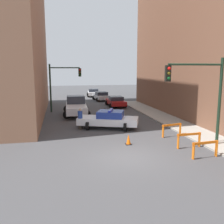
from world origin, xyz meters
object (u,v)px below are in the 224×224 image
(parked_car_far, at_px, (93,93))
(pedestrian_crossing, at_px, (80,118))
(traffic_light_near, at_px, (203,89))
(barrier_back, at_px, (189,138))
(barrier_corner, at_px, (172,128))
(traffic_light_far, at_px, (61,81))
(parked_car_near, at_px, (116,101))
(white_truck, at_px, (76,106))
(barrier_mid, at_px, (205,147))
(traffic_cone, at_px, (129,140))
(police_car, at_px, (109,119))
(parked_car_mid, at_px, (101,96))

(parked_car_far, relative_size, pedestrian_crossing, 2.68)
(traffic_light_near, bearing_deg, parked_car_far, 94.77)
(barrier_back, bearing_deg, barrier_corner, 87.45)
(traffic_light_near, relative_size, traffic_light_far, 1.00)
(parked_car_near, relative_size, parked_car_far, 0.97)
(pedestrian_crossing, bearing_deg, parked_car_far, -65.10)
(white_truck, bearing_deg, barrier_mid, -65.60)
(traffic_cone, bearing_deg, police_car, 94.43)
(barrier_back, height_order, traffic_cone, barrier_back)
(pedestrian_crossing, relative_size, traffic_cone, 2.53)
(barrier_back, bearing_deg, pedestrian_crossing, 134.45)
(police_car, distance_m, barrier_back, 6.99)
(barrier_mid, bearing_deg, white_truck, 112.20)
(pedestrian_crossing, bearing_deg, traffic_cone, 154.25)
(police_car, relative_size, parked_car_near, 1.17)
(barrier_back, bearing_deg, traffic_light_near, 4.38)
(parked_car_mid, relative_size, barrier_corner, 2.80)
(traffic_light_far, relative_size, white_truck, 0.95)
(traffic_light_far, height_order, police_car, traffic_light_far)
(barrier_mid, xyz_separation_m, traffic_cone, (-3.32, 3.15, -0.30))
(barrier_corner, xyz_separation_m, traffic_cone, (-3.47, -1.19, -0.30))
(traffic_light_far, height_order, barrier_mid, traffic_light_far)
(white_truck, relative_size, barrier_mid, 3.42)
(barrier_corner, bearing_deg, traffic_light_far, 121.53)
(traffic_light_far, height_order, barrier_back, traffic_light_far)
(traffic_light_far, xyz_separation_m, pedestrian_crossing, (1.34, -8.57, -2.54))
(parked_car_mid, bearing_deg, traffic_light_near, -89.35)
(traffic_cone, bearing_deg, traffic_light_near, -17.94)
(parked_car_near, height_order, barrier_back, parked_car_near)
(police_car, height_order, parked_car_near, police_car)
(white_truck, distance_m, parked_car_near, 7.07)
(parked_car_near, bearing_deg, parked_car_far, 95.70)
(police_car, distance_m, white_truck, 6.83)
(police_car, distance_m, pedestrian_crossing, 2.25)
(traffic_light_near, distance_m, parked_car_mid, 23.89)
(pedestrian_crossing, bearing_deg, parked_car_near, -80.74)
(pedestrian_crossing, distance_m, traffic_cone, 5.38)
(traffic_light_far, xyz_separation_m, police_car, (3.58, -8.72, -2.67))
(parked_car_near, distance_m, barrier_back, 17.14)
(parked_car_far, bearing_deg, traffic_cone, -87.99)
(parked_car_mid, xyz_separation_m, parked_car_far, (-0.41, 5.68, 0.00))
(traffic_light_near, height_order, barrier_corner, traffic_light_near)
(parked_car_far, bearing_deg, traffic_light_far, -105.37)
(white_truck, bearing_deg, barrier_back, -62.67)
(parked_car_mid, height_order, barrier_corner, parked_car_mid)
(white_truck, bearing_deg, parked_car_mid, 70.30)
(parked_car_far, relative_size, barrier_mid, 2.78)
(police_car, height_order, pedestrian_crossing, pedestrian_crossing)
(traffic_light_far, relative_size, barrier_corner, 3.29)
(traffic_light_near, height_order, white_truck, traffic_light_near)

